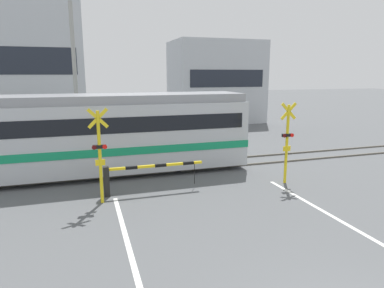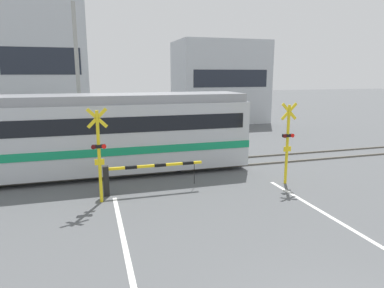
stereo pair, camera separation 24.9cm
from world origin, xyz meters
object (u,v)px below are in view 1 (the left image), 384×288
at_px(crossing_signal_right, 287,139).
at_px(pedestrian, 166,129).
at_px(commuter_train, 56,134).
at_px(crossing_signal_left, 100,152).
at_px(crossing_barrier_near, 132,174).
at_px(crossing_barrier_far, 206,139).

bearing_deg(crossing_signal_right, pedestrian, 108.50).
height_order(commuter_train, crossing_signal_left, commuter_train).
bearing_deg(crossing_barrier_near, crossing_barrier_far, 48.96).
height_order(crossing_signal_left, pedestrian, crossing_signal_left).
bearing_deg(crossing_barrier_far, commuter_train, -161.10).
xyz_separation_m(crossing_barrier_far, pedestrian, (-1.72, 2.31, 0.25)).
distance_m(crossing_signal_left, pedestrian, 9.56).
relative_size(crossing_barrier_near, pedestrian, 2.10).
bearing_deg(crossing_signal_left, crossing_barrier_far, 45.79).
xyz_separation_m(commuter_train, crossing_barrier_far, (7.59, 2.60, -1.08)).
relative_size(commuter_train, crossing_signal_right, 5.04).
xyz_separation_m(crossing_barrier_near, crossing_signal_left, (-1.12, -0.56, 1.02)).
distance_m(crossing_barrier_far, pedestrian, 2.90).
distance_m(commuter_train, crossing_signal_right, 9.43).
bearing_deg(crossing_barrier_far, crossing_signal_left, -134.21).
distance_m(crossing_barrier_near, crossing_signal_right, 6.13).
distance_m(crossing_barrier_near, crossing_barrier_far, 7.45).
bearing_deg(commuter_train, crossing_barrier_near, -48.23).
distance_m(commuter_train, crossing_signal_left, 3.92).
xyz_separation_m(commuter_train, crossing_signal_left, (1.58, -3.59, -0.06)).
xyz_separation_m(crossing_barrier_far, crossing_signal_left, (-6.02, -6.19, 1.02)).
relative_size(crossing_signal_left, pedestrian, 1.84).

